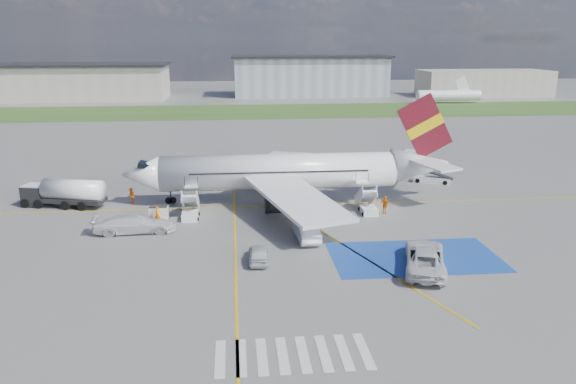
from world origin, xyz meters
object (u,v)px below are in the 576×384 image
airliner (292,171)px  fuel_tanker (64,195)px  van_white_b (134,221)px  gpu_cart (159,214)px  belt_loader (432,180)px  van_white_a (425,253)px  car_silver_a (258,254)px  car_silver_b (306,231)px

airliner → fuel_tanker: bearing=180.0°
airliner → van_white_b: (-15.93, -9.39, -2.28)m
gpu_cart → van_white_b: size_ratio=0.32×
belt_loader → gpu_cart: bearing=-135.3°
fuel_tanker → van_white_a: bearing=-16.5°
car_silver_a → gpu_cart: bearing=-49.7°
gpu_cart → van_white_a: 26.83m
belt_loader → car_silver_a: size_ratio=1.21×
airliner → belt_loader: (18.61, 6.29, -3.03)m
van_white_b → fuel_tanker: bearing=40.7°
airliner → car_silver_b: (-0.02, -12.87, -2.54)m
van_white_a → belt_loader: bearing=-93.7°
belt_loader → van_white_a: size_ratio=0.76×
belt_loader → van_white_b: 37.94m
van_white_a → van_white_b: van_white_a is taller
airliner → van_white_b: 18.64m
airliner → car_silver_b: bearing=-90.1°
car_silver_a → belt_loader: bearing=-132.5°
airliner → car_silver_a: size_ratio=9.00×
gpu_cart → van_white_b: van_white_b is taller
belt_loader → car_silver_b: car_silver_b is taller
airliner → car_silver_b: size_ratio=7.11×
fuel_tanker → van_white_b: bearing=-31.7°
fuel_tanker → car_silver_a: (20.24, -17.70, -0.59)m
gpu_cart → van_white_b: 3.99m
fuel_tanker → van_white_b: 12.96m
fuel_tanker → car_silver_b: fuel_tanker is taller
gpu_cart → van_white_a: size_ratio=0.28×
car_silver_b → airliner: bearing=-93.6°
belt_loader → fuel_tanker: bearing=-147.5°
fuel_tanker → car_silver_b: size_ratio=1.79×
gpu_cart → belt_loader: bearing=20.6°
belt_loader → van_white_b: van_white_b is taller
gpu_cart → van_white_a: (22.62, -14.41, 0.54)m
airliner → fuel_tanker: (-24.85, 0.01, -2.10)m
gpu_cart → car_silver_a: (9.48, -11.82, 0.01)m
airliner → van_white_a: size_ratio=5.63×
fuel_tanker → gpu_cart: (10.76, -5.88, -0.60)m
car_silver_a → van_white_b: van_white_b is taller
airliner → fuel_tanker: size_ratio=3.97×
car_silver_b → belt_loader: bearing=-137.7°
fuel_tanker → gpu_cart: fuel_tanker is taller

